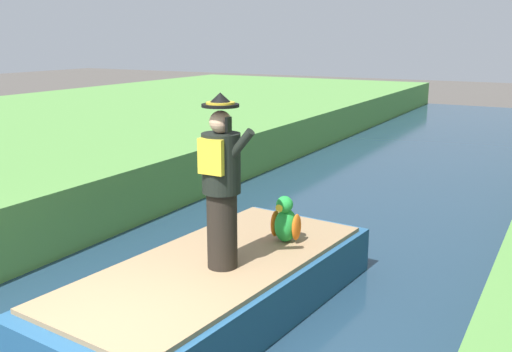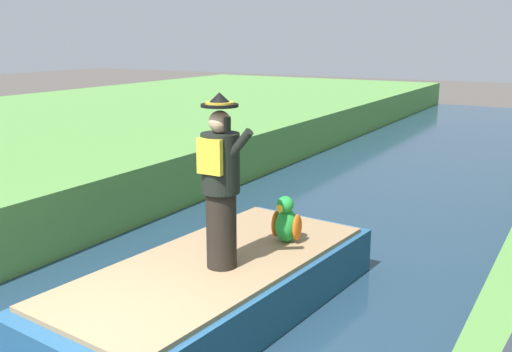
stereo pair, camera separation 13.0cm
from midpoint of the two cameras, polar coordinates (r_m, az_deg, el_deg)
boat at (r=6.52m, az=-4.60°, el=-10.90°), size 2.16×4.34×0.61m
person_pirate at (r=5.96m, az=-4.05°, el=-0.66°), size 0.61×0.42×1.85m
parrot_plush at (r=6.89m, az=2.40°, el=-4.55°), size 0.36×0.35×0.57m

